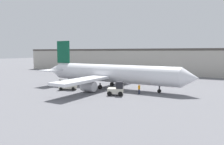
% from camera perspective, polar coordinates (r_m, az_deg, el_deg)
% --- Properties ---
extents(ground_plane, '(400.00, 400.00, 0.00)m').
position_cam_1_polar(ground_plane, '(46.93, -0.00, -4.10)').
color(ground_plane, slate).
extents(terminal_building, '(84.57, 11.76, 8.86)m').
position_cam_1_polar(terminal_building, '(85.07, 2.86, 3.19)').
color(terminal_building, '#ADA89E').
rests_on(terminal_building, ground_plane).
extents(airplane, '(36.31, 30.10, 10.37)m').
position_cam_1_polar(airplane, '(46.97, -0.93, -0.26)').
color(airplane, white).
rests_on(airplane, ground_plane).
extents(ground_crew_worker, '(0.40, 0.40, 1.84)m').
position_cam_1_polar(ground_crew_worker, '(40.69, 7.09, -4.23)').
color(ground_crew_worker, '#1E2338').
rests_on(ground_crew_worker, ground_plane).
extents(baggage_tug, '(3.35, 3.02, 2.47)m').
position_cam_1_polar(baggage_tug, '(39.32, 1.28, -4.31)').
color(baggage_tug, beige).
rests_on(baggage_tug, ground_plane).
extents(belt_loader_truck, '(3.99, 3.34, 2.31)m').
position_cam_1_polar(belt_loader_truck, '(45.77, -11.07, -3.08)').
color(belt_loader_truck, beige).
rests_on(belt_loader_truck, ground_plane).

